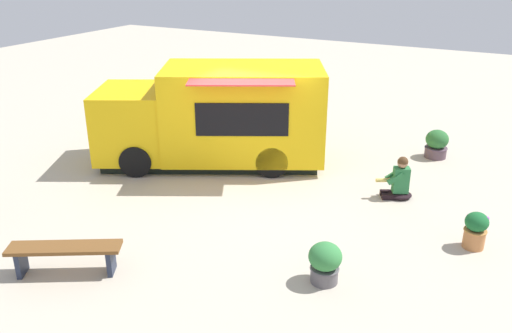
{
  "coord_description": "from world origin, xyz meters",
  "views": [
    {
      "loc": [
        -5.17,
        9.21,
        4.85
      ],
      "look_at": [
        -0.62,
        0.59,
        0.88
      ],
      "focal_mm": 37.59,
      "sensor_mm": 36.0,
      "label": 1
    }
  ],
  "objects_px": {
    "plaza_bench": "(65,252)",
    "planter_flowering_side": "(437,144)",
    "person_customer": "(399,182)",
    "planter_flowering_far": "(476,229)",
    "food_truck": "(217,118)",
    "planter_flowering_near": "(325,262)"
  },
  "relations": [
    {
      "from": "person_customer",
      "to": "planter_flowering_far",
      "type": "height_order",
      "value": "person_customer"
    },
    {
      "from": "person_customer",
      "to": "planter_flowering_side",
      "type": "xyz_separation_m",
      "value": [
        -0.24,
        -2.78,
        -0.0
      ]
    },
    {
      "from": "food_truck",
      "to": "planter_flowering_far",
      "type": "height_order",
      "value": "food_truck"
    },
    {
      "from": "plaza_bench",
      "to": "planter_flowering_side",
      "type": "bearing_deg",
      "value": -117.7
    },
    {
      "from": "food_truck",
      "to": "plaza_bench",
      "type": "distance_m",
      "value": 5.36
    },
    {
      "from": "food_truck",
      "to": "planter_flowering_far",
      "type": "xyz_separation_m",
      "value": [
        -6.09,
        1.39,
        -0.76
      ]
    },
    {
      "from": "food_truck",
      "to": "planter_flowering_side",
      "type": "bearing_deg",
      "value": -149.17
    },
    {
      "from": "planter_flowering_far",
      "to": "plaza_bench",
      "type": "relative_size",
      "value": 0.39
    },
    {
      "from": "food_truck",
      "to": "plaza_bench",
      "type": "relative_size",
      "value": 3.25
    },
    {
      "from": "food_truck",
      "to": "person_customer",
      "type": "distance_m",
      "value": 4.48
    },
    {
      "from": "planter_flowering_far",
      "to": "plaza_bench",
      "type": "height_order",
      "value": "planter_flowering_far"
    },
    {
      "from": "person_customer",
      "to": "planter_flowering_near",
      "type": "distance_m",
      "value": 3.61
    },
    {
      "from": "planter_flowering_near",
      "to": "planter_flowering_far",
      "type": "bearing_deg",
      "value": -131.21
    },
    {
      "from": "plaza_bench",
      "to": "planter_flowering_near",
      "type": "bearing_deg",
      "value": -155.54
    },
    {
      "from": "food_truck",
      "to": "plaza_bench",
      "type": "xyz_separation_m",
      "value": [
        -0.42,
        5.29,
        -0.73
      ]
    },
    {
      "from": "planter_flowering_far",
      "to": "plaza_bench",
      "type": "bearing_deg",
      "value": 34.54
    },
    {
      "from": "food_truck",
      "to": "planter_flowering_near",
      "type": "bearing_deg",
      "value": 139.25
    },
    {
      "from": "planter_flowering_near",
      "to": "planter_flowering_far",
      "type": "relative_size",
      "value": 1.01
    },
    {
      "from": "person_customer",
      "to": "planter_flowering_far",
      "type": "distance_m",
      "value": 2.18
    },
    {
      "from": "person_customer",
      "to": "planter_flowering_near",
      "type": "xyz_separation_m",
      "value": [
        0.25,
        3.6,
        0.0
      ]
    },
    {
      "from": "planter_flowering_near",
      "to": "food_truck",
      "type": "bearing_deg",
      "value": -40.75
    },
    {
      "from": "planter_flowering_far",
      "to": "planter_flowering_near",
      "type": "bearing_deg",
      "value": 48.79
    }
  ]
}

